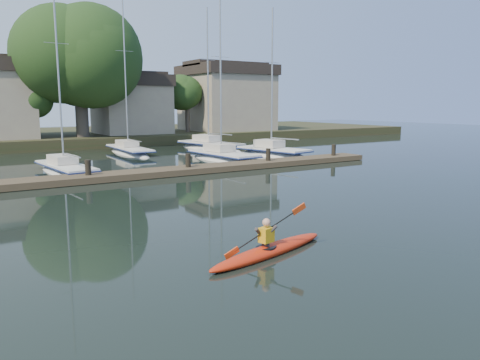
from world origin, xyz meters
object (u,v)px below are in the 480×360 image
dock (141,174)px  sailboat_7 (210,151)px  kayak (269,248)px  sailboat_4 (273,159)px  sailboat_3 (223,163)px  sailboat_2 (66,176)px  sailboat_6 (129,156)px

dock → sailboat_7: sailboat_7 is taller
kayak → sailboat_4: size_ratio=0.36×
sailboat_7 → sailboat_3: bearing=-123.7°
sailboat_2 → sailboat_4: bearing=-3.3°
sailboat_3 → sailboat_4: bearing=-1.5°
kayak → sailboat_7: size_ratio=0.33×
kayak → sailboat_4: 24.97m
sailboat_3 → sailboat_7: bearing=62.5°
sailboat_4 → sailboat_7: bearing=88.8°
sailboat_7 → dock: bearing=-143.3°
dock → sailboat_6: sailboat_6 is taller
dock → sailboat_6: (3.74, 12.84, -0.37)m
sailboat_2 → dock: bearing=-56.0°
sailboat_2 → sailboat_3: bearing=-3.6°
sailboat_3 → sailboat_2: bearing=177.5°
dock → sailboat_3: 9.21m
sailboat_2 → sailboat_6: bearing=45.3°
sailboat_6 → dock: bearing=-105.2°
kayak → sailboat_2: (-1.36, 19.29, -0.35)m
sailboat_3 → sailboat_6: sailboat_6 is taller
sailboat_2 → sailboat_3: size_ratio=1.01×
sailboat_2 → sailboat_4: size_ratio=1.03×
sailboat_4 → sailboat_6: 12.23m
kayak → dock: bearing=68.4°
sailboat_3 → sailboat_6: 9.42m
kayak → dock: kayak is taller
dock → sailboat_4: size_ratio=2.63×
dock → sailboat_6: bearing=73.7°
sailboat_2 → sailboat_7: sailboat_7 is taller
sailboat_3 → sailboat_4: (4.87, 0.28, -0.01)m
kayak → sailboat_6: bearing=64.3°
sailboat_7 → sailboat_2: bearing=-160.9°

